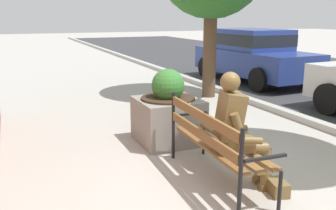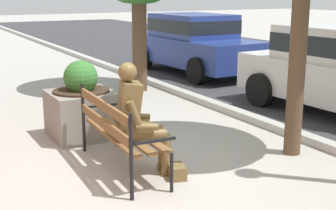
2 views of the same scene
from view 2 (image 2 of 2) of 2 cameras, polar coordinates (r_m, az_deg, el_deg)
ground_plane at (r=5.73m, az=-5.12°, el=-8.74°), size 80.00×80.00×0.00m
curb_stone at (r=7.29m, az=16.25°, el=-3.82°), size 60.00×0.20×0.12m
park_bench at (r=5.82m, az=-6.16°, el=-2.76°), size 1.82×0.62×0.95m
bronze_statue_seated at (r=5.62m, az=-3.17°, el=-1.96°), size 0.78×0.80×1.37m
concrete_planter at (r=7.29m, az=-10.23°, el=-0.27°), size 0.94×0.94×1.17m
parked_car_blue at (r=12.83m, az=3.17°, el=7.58°), size 4.16×2.05×1.56m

